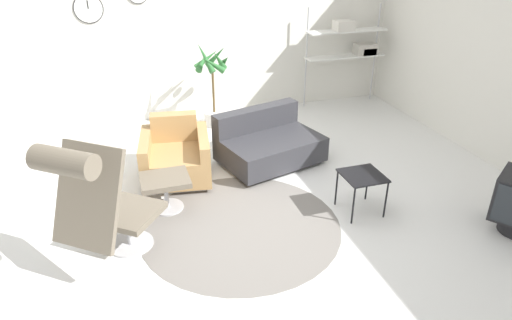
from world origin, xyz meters
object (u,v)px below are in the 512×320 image
lounge_chair (96,195)px  ottoman (165,185)px  shelf_unit (353,43)px  side_table (362,179)px  potted_plant (213,89)px  couch_low (268,145)px  armchair_red (176,158)px

lounge_chair → ottoman: 1.17m
lounge_chair → shelf_unit: 5.36m
side_table → potted_plant: size_ratio=0.34×
ottoman → shelf_unit: shelf_unit is taller
ottoman → side_table: bearing=-19.0°
lounge_chair → couch_low: lounge_chair is taller
armchair_red → shelf_unit: shelf_unit is taller
shelf_unit → potted_plant: bearing=-174.9°
side_table → potted_plant: 3.09m
potted_plant → shelf_unit: size_ratio=0.79×
potted_plant → ottoman: bearing=-115.5°
lounge_chair → side_table: lounge_chair is taller
armchair_red → side_table: armchair_red is taller
side_table → shelf_unit: bearing=64.2°
lounge_chair → shelf_unit: (4.21, 3.29, 0.30)m
ottoman → side_table: side_table is taller
lounge_chair → ottoman: size_ratio=2.53×
ottoman → potted_plant: potted_plant is taller
armchair_red → ottoman: bearing=80.8°
lounge_chair → couch_low: bearing=75.0°
armchair_red → couch_low: (1.24, 0.07, -0.03)m
ottoman → shelf_unit: bearing=34.6°
armchair_red → potted_plant: (0.85, 1.55, 0.33)m
couch_low → side_table: (0.58, -1.45, 0.16)m
potted_plant → lounge_chair: bearing=-119.3°
lounge_chair → potted_plant: (1.72, 3.07, -0.18)m
lounge_chair → side_table: (2.69, 0.14, -0.38)m
potted_plant → shelf_unit: (2.49, 0.22, 0.49)m
shelf_unit → armchair_red: bearing=-152.0°
potted_plant → shelf_unit: 2.55m
potted_plant → shelf_unit: shelf_unit is taller
couch_low → shelf_unit: shelf_unit is taller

